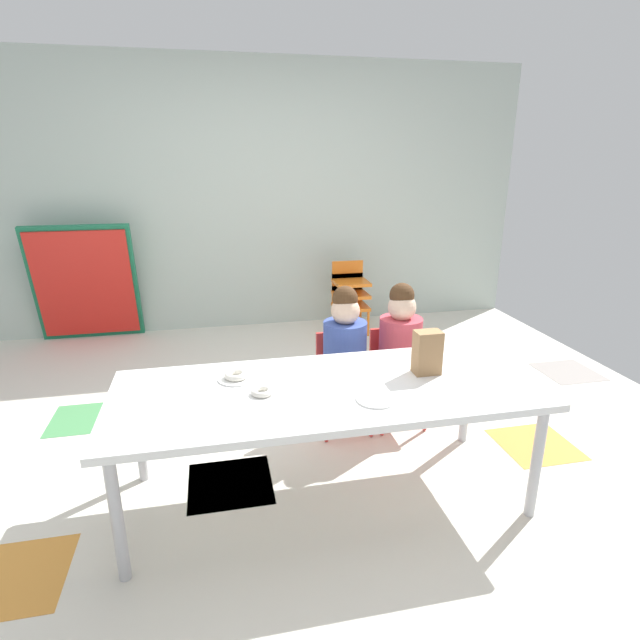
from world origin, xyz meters
TOP-DOWN VIEW (x-y plane):
  - ground_plane at (0.01, -0.01)m, footprint 5.24×4.47m
  - back_wall at (0.00, 2.23)m, footprint 5.24×0.10m
  - craft_table at (0.02, -0.65)m, footprint 2.00×0.80m
  - seated_child_near_camera at (0.27, -0.02)m, footprint 0.32×0.31m
  - seated_child_middle_seat at (0.62, -0.02)m, footprint 0.32×0.31m
  - kid_chair_orange_stack at (0.80, 1.77)m, footprint 0.32×0.30m
  - folded_activity_table at (-1.61, 2.03)m, footprint 0.90×0.29m
  - paper_bag_brown at (0.54, -0.60)m, footprint 0.13×0.09m
  - paper_plate_near_edge at (-0.39, -0.48)m, footprint 0.18×0.18m
  - paper_plate_center_table at (0.21, -0.83)m, footprint 0.18×0.18m
  - donut_powdered_on_plate at (-0.39, -0.48)m, footprint 0.11×0.11m
  - donut_powdered_loose at (-0.28, -0.67)m, footprint 0.10×0.10m

SIDE VIEW (x-z plane):
  - ground_plane at x=0.01m, z-range -0.02..0.00m
  - kid_chair_orange_stack at x=0.80m, z-range 0.06..0.74m
  - folded_activity_table at x=-1.61m, z-range -0.01..1.08m
  - seated_child_near_camera at x=0.27m, z-range 0.10..1.01m
  - seated_child_middle_seat at x=0.62m, z-range 0.10..1.01m
  - craft_table at x=0.02m, z-range 0.26..0.86m
  - paper_plate_near_edge at x=-0.39m, z-range 0.61..0.61m
  - paper_plate_center_table at x=0.21m, z-range 0.61..0.61m
  - donut_powdered_loose at x=-0.28m, z-range 0.61..0.63m
  - donut_powdered_on_plate at x=-0.39m, z-range 0.61..0.65m
  - paper_bag_brown at x=0.54m, z-range 0.61..0.83m
  - back_wall at x=0.00m, z-range 0.00..2.50m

